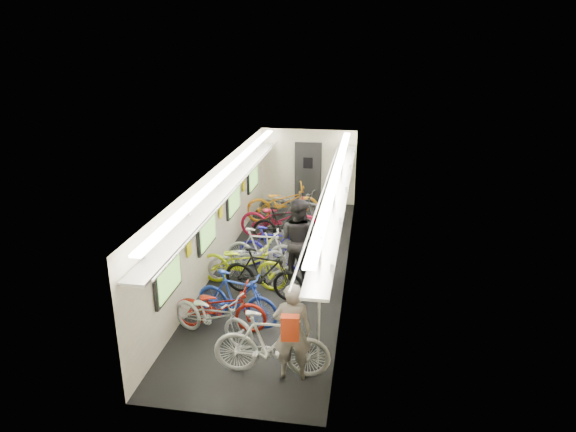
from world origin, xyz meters
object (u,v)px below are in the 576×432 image
(passenger_near, at_px, (292,332))
(passenger_mid, at_px, (298,239))
(bicycle_0, at_px, (213,316))
(bicycle_1, at_px, (237,298))
(backpack, at_px, (290,328))

(passenger_near, xyz_separation_m, passenger_mid, (-0.41, 3.51, 0.11))
(bicycle_0, bearing_deg, bicycle_1, -3.92)
(bicycle_1, xyz_separation_m, passenger_mid, (0.87, 2.04, 0.42))
(bicycle_1, bearing_deg, passenger_mid, -7.98)
(passenger_near, xyz_separation_m, backpack, (0.06, -0.60, 0.45))
(passenger_near, bearing_deg, bicycle_0, -32.98)
(passenger_near, bearing_deg, bicycle_1, -53.31)
(bicycle_0, relative_size, backpack, 4.66)
(passenger_near, bearing_deg, passenger_mid, -87.85)
(backpack, bearing_deg, passenger_near, 88.96)
(bicycle_0, xyz_separation_m, passenger_mid, (1.17, 2.65, 0.47))
(passenger_mid, height_order, backpack, passenger_mid)
(bicycle_1, relative_size, passenger_near, 1.04)
(backpack, bearing_deg, bicycle_0, 131.74)
(bicycle_1, bearing_deg, bicycle_0, 169.06)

